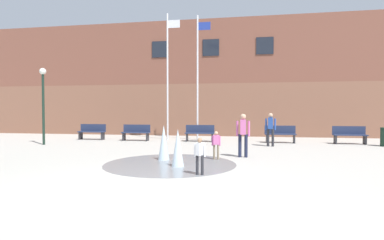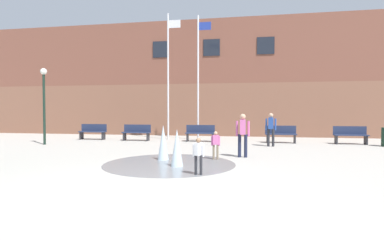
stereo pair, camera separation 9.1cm
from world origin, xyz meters
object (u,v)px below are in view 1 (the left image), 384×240
Objects in this scene: park_bench_center at (200,133)px; lamp_post_left_lane at (43,95)px; child_in_fountain at (200,153)px; flagpole_left at (168,73)px; park_bench_far_right at (350,135)px; child_running at (216,143)px; flagpole_right at (198,74)px; teen_by_trashcan at (271,127)px; adult_watching at (243,132)px; park_bench_left_of_flagpoles at (136,132)px; park_bench_under_right_flagpole at (280,134)px; park_bench_far_left at (92,131)px.

park_bench_center is 0.42× the size of lamp_post_left_lane.
flagpole_left reaches higher than child_in_fountain.
child_running is (-6.29, -5.97, 0.10)m from park_bench_far_right.
flagpole_right reaches higher than park_bench_center.
flagpole_left is (-5.67, 2.56, 3.01)m from teen_by_trashcan.
park_bench_far_right is 0.22× the size of flagpole_right.
park_bench_center is 5.80m from adult_watching.
park_bench_left_of_flagpoles is 1.01× the size of adult_watching.
lamp_post_left_lane reaches higher than park_bench_center.
park_bench_left_of_flagpoles is 11.36m from park_bench_far_right.
child_in_fountain is at bearing -33.11° from lamp_post_left_lane.
adult_watching is (-1.30, -3.60, 0.00)m from teen_by_trashcan.
child_in_fountain is (1.22, -8.53, 0.10)m from park_bench_center.
park_bench_under_right_flagpole is 5.70m from flagpole_right.
adult_watching is (-5.37, -5.30, 0.45)m from park_bench_far_right.
lamp_post_left_lane is at bearing -169.33° from park_bench_far_right.
park_bench_far_left is 0.42× the size of lamp_post_left_lane.
park_bench_left_of_flagpoles is 0.22× the size of flagpole_left.
park_bench_left_of_flagpoles is at bearing -178.65° from park_bench_under_right_flagpole.
park_bench_under_right_flagpole is 1.62× the size of child_in_fountain.
park_bench_left_of_flagpoles is 1.62× the size of child_running.
park_bench_left_of_flagpoles is at bearing -3.63° from park_bench_far_left.
park_bench_far_right is at bearing -6.18° from flagpole_right.
lamp_post_left_lane is (-7.48, -2.85, 2.02)m from park_bench_center.
park_bench_far_right is 1.62× the size of child_in_fountain.
park_bench_center is 0.22× the size of flagpole_right.
flagpole_right is (-0.22, 0.88, 3.36)m from park_bench_center.
flagpole_right reaches higher than park_bench_under_right_flagpole.
adult_watching is at bearing -67.31° from flagpole_right.
flagpole_left is at bearing 77.44° from teen_by_trashcan.
child_in_fountain is at bearing -81.85° from park_bench_center.
lamp_post_left_lane is (-8.70, 5.68, 1.92)m from child_in_fountain.
flagpole_left is (-4.37, 6.16, 3.01)m from adult_watching.
park_bench_center is at bearing -75.73° from flagpole_right.
park_bench_left_of_flagpoles is 7.95m from park_bench_under_right_flagpole.
park_bench_center is at bearing -0.33° from park_bench_far_left.
park_bench_far_left is 7.10m from flagpole_right.
teen_by_trashcan is at bearing 9.37° from child_in_fountain.
adult_watching is at bearing -66.00° from park_bench_center.
lamp_post_left_lane is at bearing 107.72° from teen_by_trashcan.
park_bench_center and park_bench_under_right_flagpole have the same top height.
park_bench_far_left and park_bench_under_right_flagpole have the same top height.
park_bench_far_left and park_bench_center have the same top height.
park_bench_far_left is 10.23m from teen_by_trashcan.
flagpole_right reaches higher than park_bench_far_right.
park_bench_left_of_flagpoles is 0.22× the size of flagpole_right.
flagpole_left reaches higher than park_bench_center.
park_bench_far_left is at bearing 70.65° from child_in_fountain.
park_bench_far_right is 15.61m from lamp_post_left_lane.
park_bench_left_of_flagpoles is at bearing 89.78° from teen_by_trashcan.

